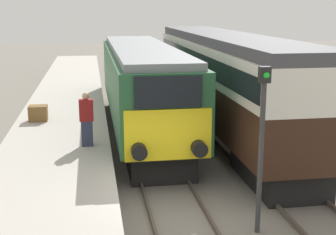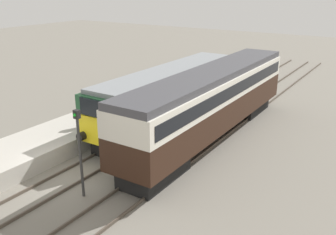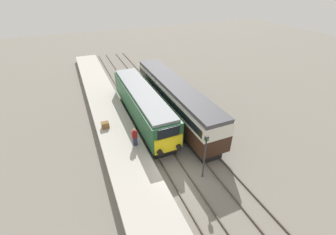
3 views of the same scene
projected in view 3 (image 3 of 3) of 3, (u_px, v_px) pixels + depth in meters
name	position (u px, v px, depth m)	size (l,w,h in m)	color
ground_plane	(179.00, 177.00, 17.66)	(120.00, 120.00, 0.00)	slate
platform_left	(115.00, 128.00, 22.52)	(3.50, 50.00, 0.92)	#B7B2A8
rails_near_track	(156.00, 140.00, 21.51)	(1.51, 60.00, 0.14)	#4C4238
rails_far_track	(188.00, 132.00, 22.66)	(1.50, 60.00, 0.14)	#4C4238
locomotive	(143.00, 104.00, 23.44)	(2.70, 14.06, 3.69)	black
passenger_carriage	(175.00, 97.00, 23.83)	(2.75, 16.21, 4.16)	black
person_on_platform	(135.00, 137.00, 19.12)	(0.44, 0.26, 1.73)	#2D334C
signal_post	(205.00, 154.00, 16.44)	(0.24, 0.28, 3.96)	#333333
luggage_crate	(105.00, 125.00, 21.66)	(0.70, 0.56, 0.60)	brown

